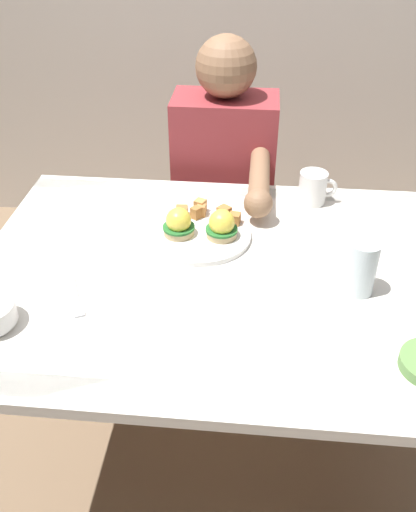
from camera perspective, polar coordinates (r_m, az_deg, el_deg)
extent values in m
plane|color=#7F664C|center=(1.89, 0.74, -19.69)|extent=(6.00, 6.00, 0.00)
cube|color=white|center=(1.36, 0.96, -1.91)|extent=(1.20, 0.90, 0.03)
cube|color=#3F7F51|center=(1.06, -0.88, -14.51)|extent=(1.20, 0.06, 0.00)
cube|color=#3F7F51|center=(1.69, 2.10, 6.63)|extent=(1.20, 0.06, 0.00)
cube|color=brown|center=(2.00, -14.05, -2.45)|extent=(0.06, 0.06, 0.71)
cube|color=brown|center=(1.96, 18.17, -4.31)|extent=(0.06, 0.06, 0.71)
cylinder|color=white|center=(1.47, -0.81, 2.18)|extent=(0.27, 0.27, 0.01)
cylinder|color=tan|center=(1.46, -3.01, 2.60)|extent=(0.08, 0.08, 0.02)
cylinder|color=#286B2D|center=(1.45, -3.03, 3.00)|extent=(0.08, 0.08, 0.01)
sphere|color=yellow|center=(1.44, -3.06, 3.72)|extent=(0.07, 0.07, 0.07)
cylinder|color=tan|center=(1.45, 1.31, 2.38)|extent=(0.08, 0.08, 0.02)
cylinder|color=#286B2D|center=(1.44, 1.31, 2.78)|extent=(0.08, 0.08, 0.01)
sphere|color=yellow|center=(1.43, 1.33, 3.51)|extent=(0.07, 0.07, 0.07)
cube|color=#AD7038|center=(1.50, 2.75, 3.87)|extent=(0.03, 0.03, 0.03)
cube|color=tan|center=(1.55, -0.81, 5.18)|extent=(0.04, 0.04, 0.04)
cube|color=#AD7038|center=(1.53, -2.72, 4.62)|extent=(0.03, 0.03, 0.03)
cube|color=#AD7038|center=(1.51, 1.60, 4.45)|extent=(0.04, 0.04, 0.04)
cube|color=#B77A42|center=(1.53, -0.69, 4.73)|extent=(0.02, 0.02, 0.03)
cube|color=#AD7038|center=(1.52, -1.26, 4.47)|extent=(0.03, 0.03, 0.03)
cube|color=#F4DB66|center=(1.26, -20.49, -5.12)|extent=(0.04, 0.04, 0.03)
cylinder|color=white|center=(1.63, 10.72, 6.92)|extent=(0.08, 0.08, 0.09)
cylinder|color=black|center=(1.62, 10.88, 8.21)|extent=(0.07, 0.07, 0.01)
torus|color=white|center=(1.64, 12.23, 6.87)|extent=(0.06, 0.02, 0.06)
cube|color=silver|center=(1.32, -13.59, -3.50)|extent=(0.06, 0.11, 0.00)
cube|color=silver|center=(1.26, -13.17, -5.62)|extent=(0.04, 0.04, 0.00)
cylinder|color=silver|center=(1.30, 15.54, -1.15)|extent=(0.07, 0.07, 0.13)
cylinder|color=silver|center=(1.31, 15.35, -2.09)|extent=(0.06, 0.06, 0.08)
cylinder|color=#33333D|center=(2.09, -1.20, -3.88)|extent=(0.11, 0.11, 0.45)
cylinder|color=#33333D|center=(2.09, 3.73, -4.17)|extent=(0.11, 0.11, 0.45)
cube|color=#993338|center=(1.91, 1.68, 8.97)|extent=(0.34, 0.20, 0.50)
sphere|color=#936B4C|center=(1.79, 1.88, 18.93)|extent=(0.19, 0.19, 0.19)
cylinder|color=#936B4C|center=(1.64, 5.32, 8.02)|extent=(0.06, 0.30, 0.06)
sphere|color=#936B4C|center=(1.51, 5.20, 5.42)|extent=(0.08, 0.08, 0.08)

